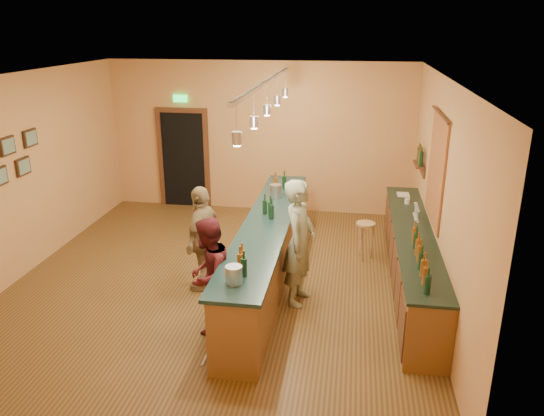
% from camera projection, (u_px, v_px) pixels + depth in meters
% --- Properties ---
extents(floor, '(7.00, 7.00, 0.00)m').
position_uv_depth(floor, '(222.00, 279.00, 8.58)').
color(floor, '#503516').
rests_on(floor, ground).
extents(ceiling, '(6.50, 7.00, 0.02)m').
position_uv_depth(ceiling, '(215.00, 76.00, 7.52)').
color(ceiling, silver).
rests_on(ceiling, wall_back).
extents(wall_back, '(6.50, 0.02, 3.20)m').
position_uv_depth(wall_back, '(259.00, 138.00, 11.32)').
color(wall_back, '#D88A51').
rests_on(wall_back, floor).
extents(wall_front, '(6.50, 0.02, 3.20)m').
position_uv_depth(wall_front, '(124.00, 295.00, 4.79)').
color(wall_front, '#D88A51').
rests_on(wall_front, floor).
extents(wall_left, '(0.02, 7.00, 3.20)m').
position_uv_depth(wall_left, '(23.00, 175.00, 8.52)').
color(wall_left, '#D88A51').
rests_on(wall_left, floor).
extents(wall_right, '(0.02, 7.00, 3.20)m').
position_uv_depth(wall_right, '(440.00, 194.00, 7.58)').
color(wall_right, '#D88A51').
rests_on(wall_right, floor).
extents(doorway, '(1.15, 0.09, 2.48)m').
position_uv_depth(doorway, '(184.00, 157.00, 11.69)').
color(doorway, black).
rests_on(doorway, wall_back).
extents(tapestry, '(0.03, 1.40, 1.60)m').
position_uv_depth(tapestry, '(436.00, 170.00, 7.87)').
color(tapestry, '#A02B20').
rests_on(tapestry, wall_right).
extents(bottle_shelf, '(0.17, 0.55, 0.54)m').
position_uv_depth(bottle_shelf, '(420.00, 158.00, 9.34)').
color(bottle_shelf, '#532918').
rests_on(bottle_shelf, wall_right).
extents(back_counter, '(0.60, 4.55, 1.27)m').
position_uv_depth(back_counter, '(412.00, 259.00, 8.16)').
color(back_counter, brown).
rests_on(back_counter, floor).
extents(tasting_bar, '(0.73, 5.10, 1.38)m').
position_uv_depth(tasting_bar, '(267.00, 247.00, 8.27)').
color(tasting_bar, brown).
rests_on(tasting_bar, floor).
extents(pendant_track, '(0.11, 4.60, 0.50)m').
position_uv_depth(pendant_track, '(267.00, 93.00, 7.49)').
color(pendant_track, silver).
rests_on(pendant_track, ceiling).
extents(bartender, '(0.56, 0.75, 1.87)m').
position_uv_depth(bartender, '(299.00, 243.00, 7.61)').
color(bartender, gray).
rests_on(bartender, floor).
extents(customer_a, '(0.70, 0.85, 1.58)m').
position_uv_depth(customer_a, '(208.00, 275.00, 6.95)').
color(customer_a, '#59191E').
rests_on(customer_a, floor).
extents(customer_b, '(0.57, 1.02, 1.65)m').
position_uv_depth(customer_b, '(203.00, 238.00, 8.05)').
color(customer_b, '#997A51').
rests_on(customer_b, floor).
extents(bar_stool, '(0.33, 0.33, 0.67)m').
position_uv_depth(bar_stool, '(365.00, 231.00, 9.15)').
color(bar_stool, '#A27D49').
rests_on(bar_stool, floor).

